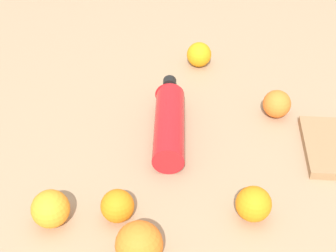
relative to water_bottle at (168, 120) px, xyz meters
The scene contains 8 objects.
ground_plane 0.03m from the water_bottle, 86.04° to the right, with size 2.40×2.40×0.00m, color #9E7F60.
water_bottle is the anchor object (origin of this frame).
orange_0 0.25m from the water_bottle, 114.77° to the right, with size 0.06×0.06×0.06m, color orange.
orange_1 0.25m from the water_bottle, ahead, with size 0.06×0.06×0.06m, color orange.
orange_2 0.33m from the water_bottle, 102.32° to the right, with size 0.08×0.08×0.08m, color orange.
orange_3 0.32m from the water_bottle, 133.73° to the right, with size 0.07×0.07×0.07m, color orange.
orange_4 0.28m from the water_bottle, 61.62° to the right, with size 0.06×0.06×0.06m, color orange.
orange_5 0.28m from the water_bottle, 69.29° to the left, with size 0.06×0.06×0.06m, color orange.
Camera 1 is at (-0.06, -0.79, 0.69)m, focal length 52.04 mm.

